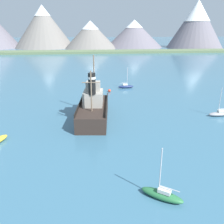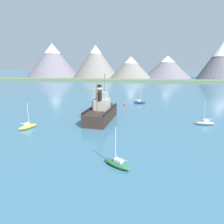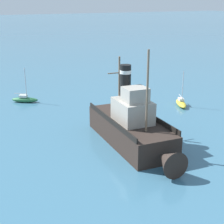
% 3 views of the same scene
% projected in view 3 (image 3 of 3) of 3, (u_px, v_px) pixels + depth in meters
% --- Properties ---
extents(ground_plane, '(600.00, 600.00, 0.00)m').
position_uv_depth(ground_plane, '(135.00, 143.00, 34.98)').
color(ground_plane, '#38667F').
extents(old_tugboat, '(5.48, 14.65, 9.90)m').
position_uv_depth(old_tugboat, '(133.00, 127.00, 34.14)').
color(old_tugboat, '#2D231E').
rests_on(old_tugboat, ground).
extents(sailboat_green, '(3.76, 3.06, 4.90)m').
position_uv_depth(sailboat_green, '(25.00, 99.00, 48.65)').
color(sailboat_green, '#286B3D').
rests_on(sailboat_green, ground).
extents(sailboat_yellow, '(2.66, 3.90, 4.90)m').
position_uv_depth(sailboat_yellow, '(181.00, 103.00, 46.96)').
color(sailboat_yellow, gold).
rests_on(sailboat_yellow, ground).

